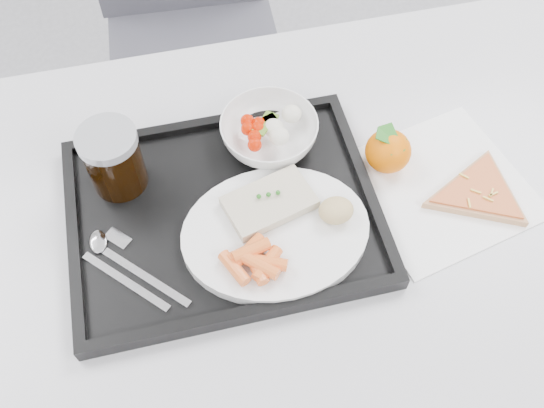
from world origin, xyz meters
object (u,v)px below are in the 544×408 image
table (290,243)px  salad_bowl (269,132)px  tangerine (388,151)px  cola_glass (113,159)px  pizza_slice (479,193)px  tray (224,213)px  chair (188,12)px  dinner_plate (275,233)px

table → salad_bowl: 0.18m
salad_bowl → tangerine: 0.19m
cola_glass → pizza_slice: bearing=-15.3°
tray → pizza_slice: size_ratio=2.42×
tray → cola_glass: cola_glass is taller
chair → tray: size_ratio=2.07×
dinner_plate → tray: bearing=138.0°
table → cola_glass: size_ratio=11.11×
pizza_slice → table: bearing=175.6°
chair → pizza_slice: 0.88m
cola_glass → tangerine: (0.41, -0.05, -0.04)m
salad_bowl → tangerine: (0.17, -0.08, -0.00)m
chair → salad_bowl: chair is taller
tray → tangerine: (0.27, 0.04, 0.03)m
tray → tangerine: tangerine is taller
dinner_plate → tangerine: 0.22m
tangerine → salad_bowl: bearing=156.2°
tangerine → pizza_slice: bearing=-37.2°
tray → cola_glass: size_ratio=4.17×
dinner_plate → chair: bearing=92.3°
dinner_plate → salad_bowl: (0.03, 0.17, 0.01)m
chair → tray: 0.76m
table → tray: 0.13m
tray → salad_bowl: 0.15m
chair → tangerine: (0.23, -0.69, 0.25)m
cola_glass → tangerine: cola_glass is taller
cola_glass → salad_bowl: bearing=5.3°
chair → cola_glass: 0.72m
chair → pizza_slice: bearing=-65.9°
tangerine → tray: bearing=-172.3°
salad_bowl → pizza_slice: (0.29, -0.16, -0.03)m
tray → salad_bowl: size_ratio=2.96×
cola_glass → chair: bearing=74.6°
tray → pizza_slice: tray is taller
chair → salad_bowl: size_ratio=6.11×
table → chair: size_ratio=1.29×
chair → tray: bearing=-92.7°
table → pizza_slice: 0.30m
chair → table: bearing=-85.4°
cola_glass → pizza_slice: 0.55m
dinner_plate → pizza_slice: size_ratio=1.45×
table → salad_bowl: bearing=90.1°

